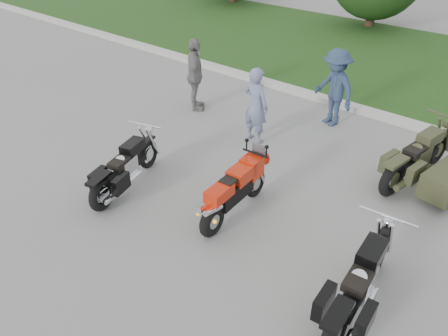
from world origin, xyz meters
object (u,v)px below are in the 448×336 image
Objects in this scene: cruiser_sidecar at (436,170)px; person_denim at (334,88)px; sportbike_red at (234,190)px; person_back at (195,75)px; person_stripe at (256,105)px; cruiser_right at (358,289)px; cruiser_left at (124,170)px.

person_denim is at bearing 165.17° from cruiser_sidecar.
sportbike_red is 0.80× the size of cruiser_sidecar.
person_back is at bearing -168.61° from cruiser_sidecar.
person_back reaches higher than person_stripe.
person_stripe is at bearing 136.89° from cruiser_right.
cruiser_left is 1.22× the size of person_stripe.
person_denim reaches higher than cruiser_left.
cruiser_right is 1.28× the size of person_back.
person_denim is (-2.93, 4.82, 0.46)m from cruiser_right.
cruiser_sidecar is (2.36, 2.95, -0.10)m from sportbike_red.
cruiser_right is (4.56, 0.08, 0.04)m from cruiser_left.
cruiser_right is at bearing -17.86° from sportbike_red.
person_denim reaches higher than cruiser_sidecar.
cruiser_left is at bearing -86.06° from person_denim.
cruiser_right is at bearing -36.38° from person_denim.
person_stripe is (-3.83, 2.99, 0.39)m from cruiser_right.
person_denim reaches higher than person_stripe.
person_stripe reaches higher than cruiser_sidecar.
cruiser_sidecar is 3.74m from person_stripe.
person_denim is 1.01× the size of person_back.
cruiser_left is at bearing 161.47° from person_back.
person_stripe is at bearing -93.76° from person_denim.
cruiser_right reaches higher than cruiser_left.
cruiser_right is at bearing 147.05° from person_stripe.
cruiser_left is (-2.05, -0.68, -0.11)m from sportbike_red.
person_denim reaches higher than sportbike_red.
cruiser_left is at bearing 81.69° from person_stripe.
sportbike_red is 0.91× the size of cruiser_left.
cruiser_sidecar is 1.39× the size of person_stripe.
person_back is (-1.41, 3.45, 0.49)m from cruiser_left.
person_denim is at bearing -105.24° from person_back.
sportbike_red is 2.75m from person_stripe.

